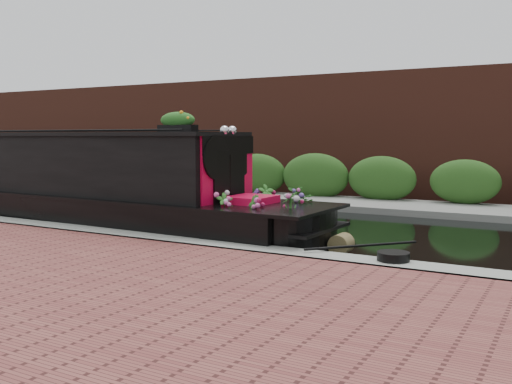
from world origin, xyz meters
The scene contains 8 objects.
ground centered at (0.00, 0.00, 0.00)m, with size 80.00×80.00×0.00m, color black.
near_bank_coping centered at (0.00, -3.30, 0.00)m, with size 40.00×0.60×0.50m, color gray.
far_bank_path centered at (0.00, 4.20, 0.00)m, with size 40.00×2.40×0.34m, color slate.
far_hedge centered at (0.00, 5.10, 0.00)m, with size 40.00×1.10×2.80m, color #28511B.
far_brick_wall centered at (0.00, 7.20, 0.00)m, with size 40.00×1.00×8.00m, color #58291D.
narrowboat centered at (-2.55, -1.99, 0.79)m, with size 11.32×2.31×2.65m.
rope_fender centered at (3.54, -1.99, 0.17)m, with size 0.35×0.35×0.37m, color brown.
coiled_mooring_rope centered at (4.75, -3.15, 0.31)m, with size 0.45×0.45×0.12m, color black.
Camera 1 is at (6.92, -10.86, 1.97)m, focal length 40.00 mm.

